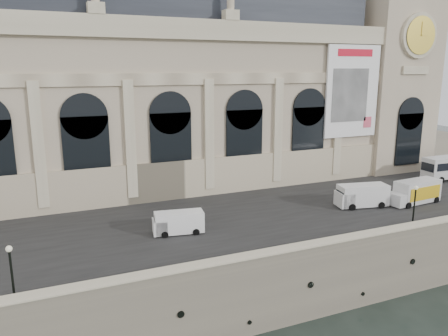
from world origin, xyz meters
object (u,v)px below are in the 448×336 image
object	(u,v)px
van_c	(360,196)
lamp_right	(414,206)
van_b	(176,223)
box_truck	(415,192)
lamp_left	(12,275)

from	to	relation	value
van_c	lamp_right	bearing A→B (deg)	-83.50
van_b	van_c	xyz separation A→B (m)	(22.77, -0.34, 0.24)
box_truck	lamp_left	xyz separation A→B (m)	(-44.38, -6.50, 0.73)
van_c	lamp_right	size ratio (longest dim) A/B	1.47
van_c	lamp_right	xyz separation A→B (m)	(0.84, -7.39, 0.80)
van_b	van_c	world-z (taller)	van_c
van_b	lamp_right	bearing A→B (deg)	-18.13
box_truck	lamp_right	size ratio (longest dim) A/B	1.68
van_b	van_c	size ratio (longest dim) A/B	0.82
van_b	lamp_right	distance (m)	24.87
box_truck	lamp_left	bearing A→B (deg)	-171.66
lamp_right	box_truck	bearing A→B (deg)	42.65
van_b	box_truck	distance (m)	29.98
van_b	lamp_left	distance (m)	16.77
van_c	box_truck	bearing A→B (deg)	-12.52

